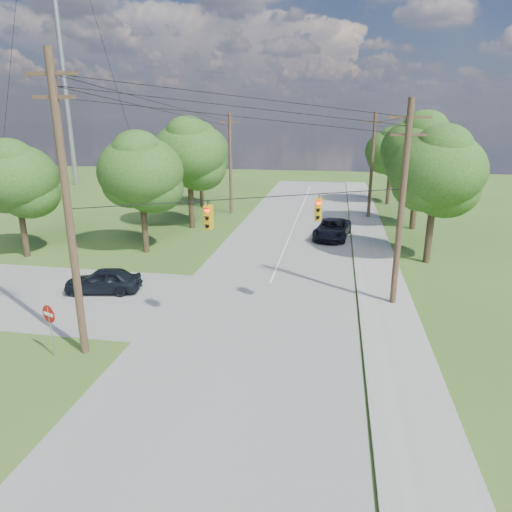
% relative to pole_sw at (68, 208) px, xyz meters
% --- Properties ---
extents(ground, '(140.00, 140.00, 0.00)m').
position_rel_pole_sw_xyz_m(ground, '(4.60, -0.40, -6.23)').
color(ground, '#365A1E').
rests_on(ground, ground).
extents(main_road, '(10.00, 100.00, 0.03)m').
position_rel_pole_sw_xyz_m(main_road, '(6.60, 4.60, -6.21)').
color(main_road, gray).
rests_on(main_road, ground).
extents(sidewalk_east, '(2.60, 100.00, 0.12)m').
position_rel_pole_sw_xyz_m(sidewalk_east, '(13.30, 4.60, -6.17)').
color(sidewalk_east, '#A5A19A').
rests_on(sidewalk_east, ground).
extents(pole_sw, '(2.00, 0.32, 12.00)m').
position_rel_pole_sw_xyz_m(pole_sw, '(0.00, 0.00, 0.00)').
color(pole_sw, brown).
rests_on(pole_sw, ground).
extents(pole_ne, '(2.00, 0.32, 10.50)m').
position_rel_pole_sw_xyz_m(pole_ne, '(13.50, 7.60, -0.76)').
color(pole_ne, brown).
rests_on(pole_ne, ground).
extents(pole_north_e, '(2.00, 0.32, 10.00)m').
position_rel_pole_sw_xyz_m(pole_north_e, '(13.50, 29.60, -1.10)').
color(pole_north_e, brown).
rests_on(pole_north_e, ground).
extents(pole_north_w, '(2.00, 0.32, 10.00)m').
position_rel_pole_sw_xyz_m(pole_north_w, '(-0.40, 29.60, -1.10)').
color(pole_north_w, brown).
rests_on(pole_north_w, ground).
extents(power_lines, '(13.93, 29.62, 4.93)m').
position_rel_pole_sw_xyz_m(power_lines, '(6.10, 11.14, 2.93)').
color(power_lines, black).
rests_on(power_lines, ground).
extents(traffic_signals, '(4.91, 3.27, 1.05)m').
position_rel_pole_sw_xyz_m(traffic_signals, '(7.15, 4.03, -0.73)').
color(traffic_signals, gold).
rests_on(traffic_signals, ground).
extents(radio_mast, '(0.70, 0.70, 45.00)m').
position_rel_pole_sw_xyz_m(radio_mast, '(-27.40, 45.60, 16.27)').
color(radio_mast, gray).
rests_on(radio_mast, ground).
extents(tree_w_near, '(6.00, 6.00, 8.40)m').
position_rel_pole_sw_xyz_m(tree_w_near, '(-3.40, 14.60, -0.30)').
color(tree_w_near, '#463723').
rests_on(tree_w_near, ground).
extents(tree_w_mid, '(6.40, 6.40, 9.22)m').
position_rel_pole_sw_xyz_m(tree_w_mid, '(-2.40, 22.60, 0.35)').
color(tree_w_mid, '#463723').
rests_on(tree_w_mid, ground).
extents(tree_w_far, '(6.00, 6.00, 8.73)m').
position_rel_pole_sw_xyz_m(tree_w_far, '(-4.40, 32.60, 0.02)').
color(tree_w_far, '#463723').
rests_on(tree_w_far, ground).
extents(tree_e_near, '(6.20, 6.20, 8.81)m').
position_rel_pole_sw_xyz_m(tree_e_near, '(16.60, 15.60, 0.02)').
color(tree_e_near, '#463723').
rests_on(tree_e_near, ground).
extents(tree_e_mid, '(6.60, 6.60, 9.64)m').
position_rel_pole_sw_xyz_m(tree_e_mid, '(17.10, 25.60, 0.68)').
color(tree_e_mid, '#463723').
rests_on(tree_e_mid, ground).
extents(tree_e_far, '(5.80, 5.80, 8.32)m').
position_rel_pole_sw_xyz_m(tree_e_far, '(16.10, 37.60, -0.31)').
color(tree_e_far, '#463723').
rests_on(tree_e_far, ground).
extents(tree_cross_n, '(5.60, 5.60, 7.91)m').
position_rel_pole_sw_xyz_m(tree_cross_n, '(-11.40, 12.10, -0.63)').
color(tree_cross_n, '#463723').
rests_on(tree_cross_n, ground).
extents(car_cross_dark, '(4.44, 2.43, 1.43)m').
position_rel_pole_sw_xyz_m(car_cross_dark, '(-2.53, 6.50, -5.48)').
color(car_cross_dark, black).
rests_on(car_cross_dark, cross_road).
extents(car_main_north, '(3.31, 5.84, 1.54)m').
position_rel_pole_sw_xyz_m(car_main_north, '(10.10, 21.02, -5.43)').
color(car_main_north, black).
rests_on(car_main_north, main_road).
extents(do_not_enter_sign, '(0.72, 0.31, 2.30)m').
position_rel_pole_sw_xyz_m(do_not_enter_sign, '(-1.09, -0.55, -4.54)').
color(do_not_enter_sign, gray).
rests_on(do_not_enter_sign, ground).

